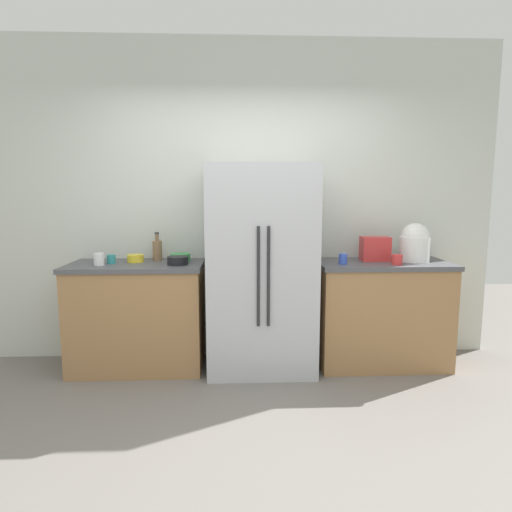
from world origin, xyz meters
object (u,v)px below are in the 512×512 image
object	(u,v)px
cup_c	(397,260)
cup_b	(99,259)
bowl_b	(136,258)
cup_a	(343,259)
bottle_a	(157,250)
cup_d	(111,259)
bowl_c	(180,257)
rice_cooker	(415,243)
bowl_a	(178,261)
refrigerator	(261,269)
toaster	(375,249)

from	to	relation	value
cup_c	cup_b	bearing A→B (deg)	178.22
cup_b	bowl_b	size ratio (longest dim) A/B	0.72
cup_a	bowl_b	size ratio (longest dim) A/B	0.63
bottle_a	bowl_b	bearing A→B (deg)	-158.86
cup_b	cup_d	xyz separation A→B (m)	(0.07, 0.09, -0.01)
cup_c	bowl_c	bearing A→B (deg)	171.28
rice_cooker	bowl_c	size ratio (longest dim) A/B	1.97
cup_c	cup_d	xyz separation A→B (m)	(-2.44, 0.17, -0.01)
rice_cooker	cup_c	xyz separation A→B (m)	(-0.22, -0.17, -0.12)
cup_a	bowl_a	size ratio (longest dim) A/B	0.51
refrigerator	bowl_a	world-z (taller)	refrigerator
toaster	rice_cooker	xyz separation A→B (m)	(0.34, -0.05, 0.05)
cup_c	bowl_c	xyz separation A→B (m)	(-1.86, 0.29, -0.01)
toaster	rice_cooker	distance (m)	0.35
cup_d	cup_c	bearing A→B (deg)	-4.05
refrigerator	bowl_b	size ratio (longest dim) A/B	12.38
toaster	bottle_a	xyz separation A→B (m)	(-1.95, 0.09, -0.01)
refrigerator	bowl_c	distance (m)	0.74
toaster	cup_c	size ratio (longest dim) A/B	2.80
refrigerator	bowl_b	world-z (taller)	refrigerator
cup_b	bottle_a	bearing A→B (deg)	28.32
cup_d	bowl_a	world-z (taller)	cup_d
refrigerator	toaster	distance (m)	1.05
toaster	bowl_c	size ratio (longest dim) A/B	1.44
refrigerator	rice_cooker	size ratio (longest dim) A/B	5.22
refrigerator	cup_c	distance (m)	1.16
bowl_b	cup_c	bearing A→B (deg)	-6.29
bowl_a	cup_b	bearing A→B (deg)	-179.49
bowl_c	rice_cooker	bearing A→B (deg)	-3.06
bowl_a	bowl_b	xyz separation A→B (m)	(-0.39, 0.16, -0.00)
toaster	cup_b	size ratio (longest dim) A/B	2.42
bowl_a	bowl_b	world-z (taller)	bowl_a
toaster	cup_a	distance (m)	0.38
rice_cooker	cup_b	distance (m)	2.74
cup_a	cup_b	xyz separation A→B (m)	(-2.06, 0.03, 0.01)
bottle_a	cup_b	world-z (taller)	bottle_a
cup_d	bowl_b	size ratio (longest dim) A/B	0.53
cup_b	bowl_b	world-z (taller)	cup_b
refrigerator	rice_cooker	xyz separation A→B (m)	(1.37, 0.06, 0.21)
bowl_b	cup_a	bearing A→B (deg)	-6.27
cup_a	cup_b	world-z (taller)	cup_b
bottle_a	cup_d	size ratio (longest dim) A/B	3.35
cup_b	cup_c	bearing A→B (deg)	-1.78
cup_b	refrigerator	bearing A→B (deg)	1.66
rice_cooker	bowl_b	xyz separation A→B (m)	(-2.47, 0.07, -0.13)
refrigerator	bottle_a	xyz separation A→B (m)	(-0.92, 0.20, 0.15)
cup_d	rice_cooker	bearing A→B (deg)	0.03
toaster	bowl_a	distance (m)	1.75
bottle_a	cup_c	bearing A→B (deg)	-8.72
cup_b	bowl_a	xyz separation A→B (m)	(0.66, 0.01, -0.02)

